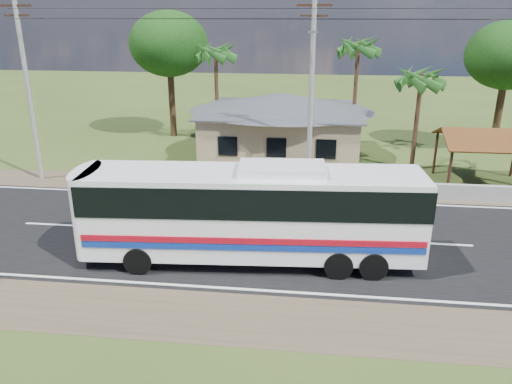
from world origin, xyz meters
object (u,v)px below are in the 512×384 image
coach_bus (253,207)px  person (394,192)px  waiting_shed (487,139)px  motorcycle (338,177)px

coach_bus → person: coach_bus is taller
waiting_shed → person: (-5.57, -4.19, -1.92)m
coach_bus → person: 9.42m
coach_bus → waiting_shed: bearing=38.3°
waiting_shed → person: size_ratio=3.22×
coach_bus → motorcycle: 10.60m
waiting_shed → motorcycle: (-8.29, -1.15, -2.24)m
coach_bus → person: (6.43, 6.71, -1.53)m
coach_bus → motorcycle: bearing=65.2°
motorcycle → person: person is taller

